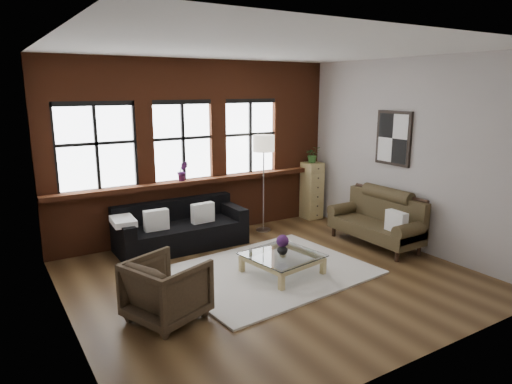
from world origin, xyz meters
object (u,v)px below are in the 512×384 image
dark_sofa (181,225)px  armchair (167,290)px  floor_lamp (264,180)px  vase (282,249)px  vintage_settee (375,220)px  coffee_table (282,264)px  drawer_chest (312,190)px

dark_sofa → armchair: bearing=-116.6°
dark_sofa → floor_lamp: (1.71, 0.05, 0.60)m
armchair → vase: (1.93, 0.38, 0.02)m
vintage_settee → coffee_table: 2.14m
armchair → coffee_table: (1.93, 0.38, -0.22)m
dark_sofa → drawer_chest: 3.09m
armchair → coffee_table: 1.98m
vintage_settee → drawer_chest: drawer_chest is taller
coffee_table → drawer_chest: (2.27, 2.16, 0.44)m
armchair → floor_lamp: 3.72m
dark_sofa → vase: (0.80, -1.89, 0.00)m
coffee_table → vase: 0.25m
vintage_settee → armchair: vintage_settee is taller
coffee_table → vase: size_ratio=5.79×
vintage_settee → floor_lamp: 2.17m
dark_sofa → armchair: size_ratio=2.66×
dark_sofa → armchair: dark_sofa is taller
dark_sofa → vintage_settee: size_ratio=1.25×
vase → armchair: bearing=-168.9°
coffee_table → floor_lamp: size_ratio=0.49×
vintage_settee → floor_lamp: bearing=124.6°
dark_sofa → coffee_table: dark_sofa is taller
armchair → floor_lamp: size_ratio=0.41×
dark_sofa → vintage_settee: (2.91, -1.68, 0.07)m
vintage_settee → drawer_chest: size_ratio=1.48×
armchair → floor_lamp: bearing=-72.1°
dark_sofa → drawer_chest: (3.07, 0.28, 0.20)m
floor_lamp → vase: bearing=-115.3°
armchair → vase: bearing=-100.2°
armchair → floor_lamp: (2.85, 2.32, 0.62)m
armchair → drawer_chest: 4.92m
vase → floor_lamp: (0.91, 1.94, 0.60)m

